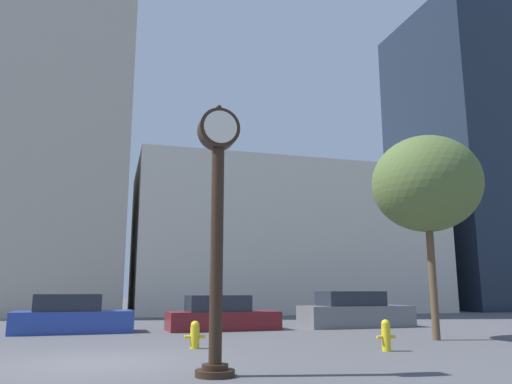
# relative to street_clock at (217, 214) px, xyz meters

# --- Properties ---
(ground_plane) EXTENTS (200.00, 200.00, 0.00)m
(ground_plane) POSITION_rel_street_clock_xyz_m (-2.09, 2.47, -3.00)
(ground_plane) COLOR #515156
(building_tall_tower) EXTENTS (10.96, 12.00, 41.57)m
(building_tall_tower) POSITION_rel_street_clock_xyz_m (-6.66, 26.47, 17.78)
(building_tall_tower) COLOR #BCB29E
(building_tall_tower) RESTS_ON ground_plane
(building_storefront_row) EXTENTS (21.73, 12.00, 10.27)m
(building_storefront_row) POSITION_rel_street_clock_xyz_m (10.36, 26.47, 2.13)
(building_storefront_row) COLOR beige
(building_storefront_row) RESTS_ON ground_plane
(building_glass_modern) EXTENTS (10.22, 12.00, 26.13)m
(building_glass_modern) POSITION_rel_street_clock_xyz_m (28.25, 26.47, 10.06)
(building_glass_modern) COLOR #1E2838
(building_glass_modern) RESTS_ON ground_plane
(street_clock) EXTENTS (0.81, 0.73, 5.23)m
(street_clock) POSITION_rel_street_clock_xyz_m (0.00, 0.00, 0.00)
(street_clock) COLOR black
(street_clock) RESTS_ON ground_plane
(car_blue) EXTENTS (4.30, 1.98, 1.40)m
(car_blue) POSITION_rel_street_clock_xyz_m (-3.22, 10.70, -2.42)
(car_blue) COLOR #28429E
(car_blue) RESTS_ON ground_plane
(car_maroon) EXTENTS (4.40, 1.95, 1.35)m
(car_maroon) POSITION_rel_street_clock_xyz_m (2.37, 10.47, -2.44)
(car_maroon) COLOR maroon
(car_maroon) RESTS_ON ground_plane
(car_grey) EXTENTS (4.76, 1.98, 1.49)m
(car_grey) POSITION_rel_street_clock_xyz_m (8.19, 10.48, -2.37)
(car_grey) COLOR slate
(car_grey) RESTS_ON ground_plane
(fire_hydrant_near) EXTENTS (0.57, 0.25, 0.73)m
(fire_hydrant_near) POSITION_rel_street_clock_xyz_m (0.35, 4.48, -2.63)
(fire_hydrant_near) COLOR yellow
(fire_hydrant_near) RESTS_ON ground_plane
(fire_hydrant_far) EXTENTS (0.52, 0.23, 0.80)m
(fire_hydrant_far) POSITION_rel_street_clock_xyz_m (5.02, 2.54, -2.60)
(fire_hydrant_far) COLOR yellow
(fire_hydrant_far) RESTS_ON ground_plane
(bare_tree) EXTENTS (3.57, 3.57, 6.64)m
(bare_tree) POSITION_rel_street_clock_xyz_m (8.04, 4.65, 2.01)
(bare_tree) COLOR brown
(bare_tree) RESTS_ON ground_plane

